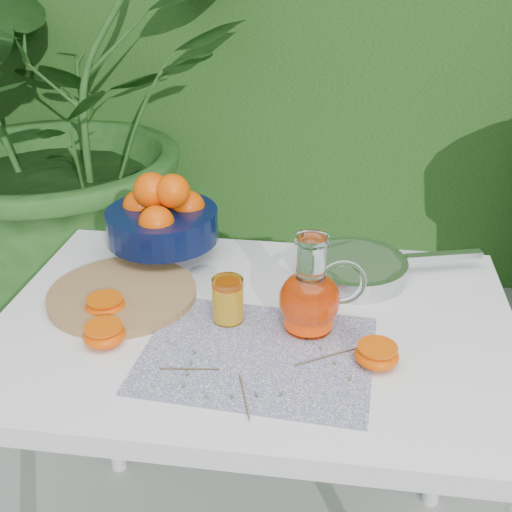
# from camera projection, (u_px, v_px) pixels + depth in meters

# --- Properties ---
(potted_plant_left) EXTENTS (2.30, 2.30, 1.62)m
(potted_plant_left) POSITION_uv_depth(u_px,v_px,m) (59.00, 113.00, 2.37)
(potted_plant_left) COLOR #22501B
(potted_plant_left) RESTS_ON ground
(white_table) EXTENTS (1.00, 0.70, 0.75)m
(white_table) POSITION_uv_depth(u_px,v_px,m) (255.00, 355.00, 1.28)
(white_table) COLOR white
(white_table) RESTS_ON ground
(placemat) EXTENTS (0.42, 0.34, 0.00)m
(placemat) POSITION_uv_depth(u_px,v_px,m) (258.00, 354.00, 1.14)
(placemat) COLOR #0D104D
(placemat) RESTS_ON white_table
(cutting_board) EXTENTS (0.38, 0.38, 0.02)m
(cutting_board) POSITION_uv_depth(u_px,v_px,m) (122.00, 295.00, 1.31)
(cutting_board) COLOR olive
(cutting_board) RESTS_ON white_table
(fruit_bowl) EXTENTS (0.28, 0.28, 0.20)m
(fruit_bowl) POSITION_uv_depth(u_px,v_px,m) (162.00, 218.00, 1.45)
(fruit_bowl) COLOR black
(fruit_bowl) RESTS_ON white_table
(juice_pitcher) EXTENTS (0.17, 0.14, 0.19)m
(juice_pitcher) POSITION_uv_depth(u_px,v_px,m) (311.00, 297.00, 1.18)
(juice_pitcher) COLOR white
(juice_pitcher) RESTS_ON white_table
(juice_tumbler) EXTENTS (0.07, 0.07, 0.09)m
(juice_tumbler) POSITION_uv_depth(u_px,v_px,m) (228.00, 301.00, 1.22)
(juice_tumbler) COLOR white
(juice_tumbler) RESTS_ON white_table
(saute_pan) EXTENTS (0.43, 0.29, 0.04)m
(saute_pan) POSITION_uv_depth(u_px,v_px,m) (355.00, 267.00, 1.38)
(saute_pan) COLOR #B6B6BB
(saute_pan) RESTS_ON white_table
(orange_halves) EXTENTS (0.61, 0.18, 0.04)m
(orange_halves) POSITION_uv_depth(u_px,v_px,m) (190.00, 331.00, 1.17)
(orange_halves) COLOR #F44702
(orange_halves) RESTS_ON white_table
(thyme_sprigs) EXTENTS (0.34, 0.24, 0.01)m
(thyme_sprigs) POSITION_uv_depth(u_px,v_px,m) (258.00, 372.00, 1.09)
(thyme_sprigs) COLOR brown
(thyme_sprigs) RESTS_ON white_table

